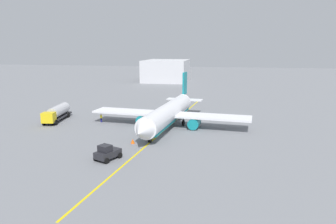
% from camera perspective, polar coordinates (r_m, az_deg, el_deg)
% --- Properties ---
extents(ground_plane, '(400.00, 400.00, 0.00)m').
position_cam_1_polar(ground_plane, '(60.76, 0.00, -2.77)').
color(ground_plane, slate).
extents(airplane, '(33.26, 31.85, 9.65)m').
position_cam_1_polar(airplane, '(60.63, 0.13, -0.23)').
color(airplane, white).
rests_on(airplane, ground).
extents(fuel_tanker, '(11.21, 4.39, 3.15)m').
position_cam_1_polar(fuel_tanker, '(69.84, -19.75, -0.11)').
color(fuel_tanker, '#2D2D33').
rests_on(fuel_tanker, ground).
extents(pushback_tug, '(4.08, 3.39, 2.20)m').
position_cam_1_polar(pushback_tug, '(43.89, -11.11, -7.36)').
color(pushback_tug, '#232328').
rests_on(pushback_tug, ground).
extents(refueling_worker, '(0.63, 0.57, 1.71)m').
position_cam_1_polar(refueling_worker, '(66.13, -12.20, -1.11)').
color(refueling_worker, navy).
rests_on(refueling_worker, ground).
extents(safety_cone_nose, '(0.67, 0.67, 0.75)m').
position_cam_1_polar(safety_cone_nose, '(50.69, -6.50, -5.36)').
color(safety_cone_nose, '#F2590F').
rests_on(safety_cone_nose, ground).
extents(distant_hangar, '(25.86, 20.15, 9.74)m').
position_cam_1_polar(distant_hangar, '(146.20, -0.28, 7.64)').
color(distant_hangar, silver).
rests_on(distant_hangar, ground).
extents(taxi_line_marking, '(70.58, 5.72, 0.01)m').
position_cam_1_polar(taxi_line_marking, '(60.76, 0.00, -2.77)').
color(taxi_line_marking, yellow).
rests_on(taxi_line_marking, ground).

